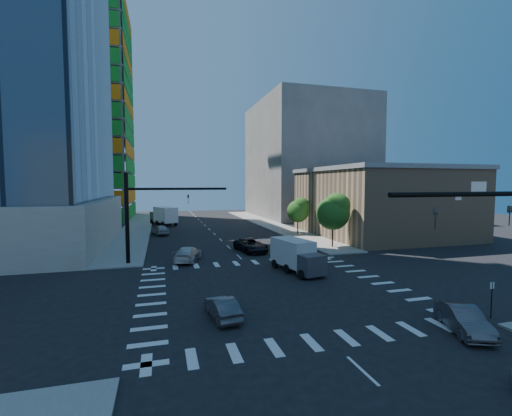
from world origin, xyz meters
name	(u,v)px	position (x,y,z in m)	size (l,w,h in m)	color
ground	(274,289)	(0.00, 0.00, 0.00)	(160.00, 160.00, 0.00)	black
road_markings	(274,289)	(0.00, 0.00, 0.01)	(20.00, 20.00, 0.01)	silver
sidewalk_ne	(269,224)	(12.50, 40.00, 0.07)	(5.00, 60.00, 0.15)	gray
sidewalk_nw	(137,228)	(-12.50, 40.00, 0.07)	(5.00, 60.00, 0.15)	gray
construction_building	(70,110)	(-27.41, 61.93, 24.61)	(25.16, 34.50, 70.60)	slate
commercial_building	(380,201)	(25.00, 22.00, 5.31)	(20.50, 22.50, 10.60)	tan
bg_building_ne	(306,160)	(27.00, 55.00, 14.00)	(24.00, 30.00, 28.00)	#68615E
signal_mast_nw	(143,209)	(-10.00, 11.50, 5.49)	(10.20, 0.40, 9.00)	black
tree_south	(334,211)	(12.63, 13.90, 4.69)	(4.16, 4.16, 6.82)	#382316
tree_north	(299,210)	(12.93, 25.90, 3.99)	(3.54, 3.52, 5.78)	#382316
no_parking_sign	(492,296)	(10.70, -9.00, 1.38)	(0.30, 0.06, 2.20)	black
car_nb_right	(463,319)	(7.49, -10.06, 0.71)	(1.50, 4.30, 1.42)	#4A4A4F
car_nb_far	(251,245)	(2.02, 14.47, 0.79)	(2.62, 5.67, 1.58)	black
car_sb_near	(188,254)	(-5.58, 11.39, 0.76)	(2.12, 5.23, 1.52)	#BCBCBC
car_sb_mid	(160,230)	(-8.42, 31.44, 0.80)	(1.88, 4.68, 1.59)	#9EA1A6
car_sb_cross	(222,308)	(-4.80, -4.64, 0.63)	(1.34, 3.85, 1.27)	#46464A
box_truck_near	(298,258)	(3.69, 4.04, 1.29)	(3.43, 5.90, 2.91)	black
box_truck_far	(163,217)	(-7.84, 44.93, 1.58)	(5.34, 7.38, 3.56)	black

